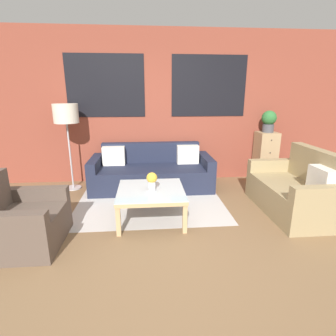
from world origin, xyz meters
TOP-DOWN VIEW (x-y plane):
  - ground_plane at (0.00, 0.00)m, footprint 16.00×16.00m
  - wall_back_brick at (0.00, 2.44)m, footprint 8.40×0.09m
  - rug at (-0.20, 1.23)m, footprint 2.28×1.72m
  - couch_dark at (-0.16, 1.95)m, footprint 2.15×0.88m
  - settee_vintage at (1.90, 0.74)m, footprint 0.80×1.44m
  - armchair_corner at (-1.67, 0.16)m, footprint 0.80×0.87m
  - coffee_table at (-0.20, 0.67)m, footprint 0.88×0.88m
  - floor_lamp at (-1.59, 2.00)m, footprint 0.41×0.41m
  - drawer_cabinet at (2.07, 2.17)m, footprint 0.37×0.39m
  - potted_plant at (2.07, 2.17)m, footprint 0.27×0.27m
  - flower_vase at (-0.18, 0.63)m, footprint 0.14×0.14m

SIDE VIEW (x-z plane):
  - ground_plane at x=0.00m, z-range 0.00..0.00m
  - rug at x=-0.20m, z-range 0.00..0.00m
  - couch_dark at x=-0.16m, z-range -0.11..0.67m
  - armchair_corner at x=-1.67m, z-range -0.14..0.70m
  - settee_vintage at x=1.90m, z-range -0.15..0.77m
  - coffee_table at x=-0.20m, z-range 0.15..0.59m
  - drawer_cabinet at x=2.07m, z-range 0.00..0.96m
  - flower_vase at x=-0.18m, z-range 0.45..0.70m
  - potted_plant at x=2.07m, z-range 0.98..1.38m
  - floor_lamp at x=-1.59m, z-range 0.54..2.05m
  - wall_back_brick at x=0.00m, z-range 0.01..2.81m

